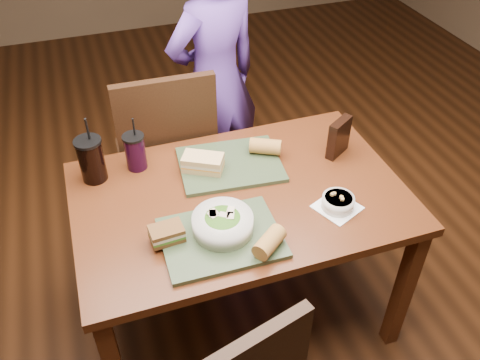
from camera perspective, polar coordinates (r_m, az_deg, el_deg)
name	(u,v)px	position (r m, az deg, el deg)	size (l,w,h in m)	color
ground	(240,308)	(2.56, 0.00, -14.22)	(6.00, 6.00, 0.00)	#381C0B
dining_table	(240,210)	(2.07, 0.00, -3.42)	(1.30, 0.85, 0.75)	#4F240F
chair_far	(167,154)	(2.52, -8.22, 2.95)	(0.46, 0.46, 1.04)	black
diner	(215,81)	(2.75, -2.81, 11.03)	(0.55, 0.36, 1.51)	#5A3594
tray_near	(221,238)	(1.82, -2.12, -6.51)	(0.42, 0.32, 0.02)	#303F26
tray_far	(230,164)	(2.14, -1.11, 1.76)	(0.42, 0.32, 0.02)	#303F26
salad_bowl	(223,223)	(1.81, -1.96, -4.81)	(0.22, 0.22, 0.07)	silver
soup_bowl	(338,202)	(1.96, 10.94, -2.46)	(0.20, 0.20, 0.06)	white
sandwich_near	(167,234)	(1.80, -8.23, -5.97)	(0.12, 0.09, 0.06)	#593819
sandwich_far	(203,163)	(2.08, -4.18, 1.95)	(0.19, 0.16, 0.07)	tan
baguette_near	(269,242)	(1.75, 3.31, -6.98)	(0.06, 0.06, 0.13)	#AD7533
baguette_far	(265,146)	(2.17, 2.87, 3.79)	(0.07, 0.07, 0.13)	#AD7533
cup_cola	(91,159)	(2.11, -16.34, 2.23)	(0.11, 0.11, 0.29)	black
cup_berry	(135,151)	(2.13, -11.68, 3.15)	(0.09, 0.09, 0.24)	black
chip_bag	(339,137)	(2.21, 11.04, 4.73)	(0.13, 0.04, 0.17)	black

